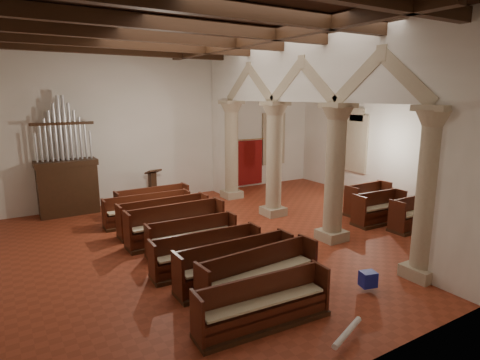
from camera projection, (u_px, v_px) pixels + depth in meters
name	position (u px, v px, depth m)	size (l,w,h in m)	color
floor	(254.00, 236.00, 12.44)	(14.00, 14.00, 0.00)	maroon
ceiling	(256.00, 32.00, 11.20)	(14.00, 14.00, 0.00)	black
wall_back	(177.00, 126.00, 16.83)	(14.00, 0.02, 6.00)	white
wall_front	(450.00, 172.00, 6.80)	(14.00, 0.02, 6.00)	white
wall_right	(407.00, 129.00, 15.38)	(0.02, 12.00, 6.00)	white
ceiling_beams	(256.00, 39.00, 11.23)	(13.80, 11.80, 0.30)	#341D10
arcade	(303.00, 118.00, 12.62)	(0.90, 11.90, 6.00)	tan
window_right_a	(441.00, 155.00, 14.28)	(0.03, 1.00, 2.20)	#2D6555
window_right_b	(356.00, 143.00, 17.62)	(0.03, 1.00, 2.20)	#2D6555
window_back	(273.00, 139.00, 19.52)	(1.00, 0.03, 2.20)	#2D6555
pipe_organ	(67.00, 177.00, 14.47)	(2.10, 0.85, 4.40)	#341D10
lectern	(153.00, 188.00, 16.23)	(0.64, 0.66, 1.39)	#391B12
dossal_curtain	(248.00, 162.00, 18.93)	(1.80, 0.07, 2.17)	maroon
processional_banner	(276.00, 174.00, 18.10)	(0.52, 0.67, 2.39)	#341D10
hymnal_box_a	(368.00, 279.00, 8.91)	(0.34, 0.28, 0.34)	navy
hymnal_box_b	(287.00, 260.00, 10.03)	(0.27, 0.22, 0.27)	navy
hymnal_box_c	(210.00, 236.00, 11.68)	(0.32, 0.26, 0.32)	navy
tube_heater_a	(347.00, 332.00, 7.10)	(0.11, 0.11, 1.08)	silver
tube_heater_b	(248.00, 321.00, 7.46)	(0.11, 0.11, 1.11)	white
nave_pew_0	(264.00, 310.00, 7.52)	(2.76, 0.79, 0.96)	#341D10
nave_pew_1	(260.00, 281.00, 8.63)	(2.92, 0.88, 1.05)	#341D10
nave_pew_2	(236.00, 271.00, 9.18)	(2.89, 0.69, 1.02)	#341D10
nave_pew_3	(207.00, 258.00, 9.93)	(2.83, 0.77, 0.97)	#341D10
nave_pew_4	(192.00, 241.00, 11.11)	(2.57, 0.74, 0.95)	#341D10
nave_pew_5	(176.00, 230.00, 11.86)	(2.95, 0.76, 1.12)	#341D10
nave_pew_6	(164.00, 221.00, 12.73)	(2.90, 0.76, 1.07)	#341D10
nave_pew_7	(148.00, 214.00, 13.61)	(2.94, 0.75, 0.99)	#341D10
nave_pew_8	(153.00, 207.00, 14.40)	(2.63, 0.76, 1.04)	#341D10
aisle_pew_0	(416.00, 218.00, 13.04)	(2.06, 0.71, 1.06)	#341D10
aisle_pew_1	(379.00, 213.00, 13.60)	(1.98, 0.80, 1.08)	#341D10
aisle_pew_2	(368.00, 204.00, 14.69)	(1.87, 0.80, 1.12)	#341D10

